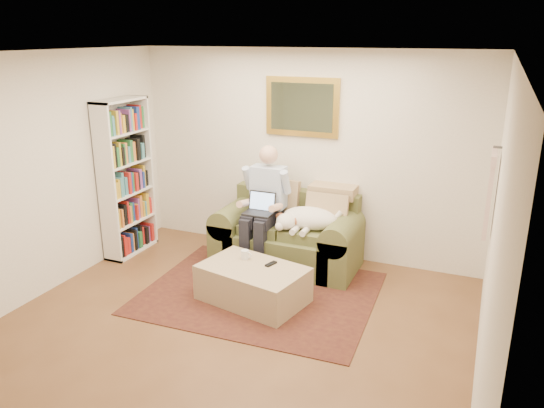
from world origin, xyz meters
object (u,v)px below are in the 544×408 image
Objects in this scene: seated_man at (263,209)px; bookshelf at (126,178)px; sleeping_dog at (310,218)px; ottoman at (253,284)px; sofa at (287,241)px; laptop at (260,207)px; coffee_mug at (245,255)px.

bookshelf reaches higher than seated_man.
ottoman is (-0.30, -0.96, -0.47)m from sleeping_dog.
seated_man is 0.74× the size of bookshelf.
sofa is at bearing 164.26° from sleeping_dog.
seated_man is at bearing -148.55° from sofa.
sleeping_dog is at bearing 72.61° from ottoman.
seated_man is at bearing -172.87° from sleeping_dog.
ottoman is at bearing -16.94° from bookshelf.
sleeping_dog is at bearing -15.74° from sofa.
laptop reaches higher than sleeping_dog.
seated_man reaches higher than laptop.
laptop is at bearing 6.09° from bookshelf.
sofa is 1.61× the size of ottoman.
laptop is at bearing 99.36° from coffee_mug.
seated_man is 1.35× the size of ottoman.
coffee_mug is at bearing -80.64° from laptop.
sleeping_dog reaches higher than coffee_mug.
sleeping_dog is 0.96m from coffee_mug.
bookshelf is at bearing -173.91° from laptop.
seated_man reaches higher than sleeping_dog.
sleeping_dog is 0.36× the size of bookshelf.
laptop reaches higher than ottoman.
ottoman is (0.28, -0.82, -0.58)m from laptop.
sofa is 2.21m from bookshelf.
coffee_mug is (-0.16, -0.89, 0.14)m from sofa.
laptop is 0.47× the size of sleeping_dog.
ottoman is 0.34m from coffee_mug.
sofa reaches higher than ottoman.
sofa is 0.59m from laptop.
sofa is at bearing 31.45° from seated_man.
seated_man is (-0.26, -0.16, 0.44)m from sofa.
coffee_mug is at bearing -81.51° from seated_man.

